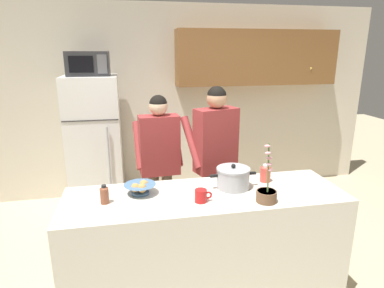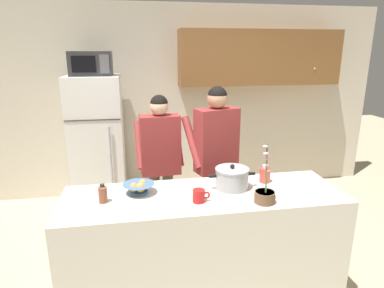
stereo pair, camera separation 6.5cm
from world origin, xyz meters
TOP-DOWN VIEW (x-y plane):
  - back_wall_unit at (0.27, 2.25)m, footprint 6.00×0.48m
  - kitchen_island at (0.00, 0.00)m, footprint 2.18×0.68m
  - refrigerator at (-0.98, 1.85)m, footprint 0.64×0.68m
  - microwave at (-0.98, 1.83)m, footprint 0.48×0.37m
  - person_near_pot at (-0.26, 0.93)m, footprint 0.50×0.43m
  - person_by_sink at (0.28, 0.78)m, footprint 0.60×0.53m
  - cooking_pot at (0.24, 0.08)m, footprint 0.38×0.27m
  - coffee_mug at (-0.07, -0.13)m, footprint 0.13×0.09m
  - bread_bowl at (-0.50, 0.10)m, footprint 0.25×0.25m
  - bottle_near_edge at (-0.76, -0.01)m, footprint 0.06×0.06m
  - bottle_mid_counter at (0.55, 0.15)m, footprint 0.09×0.09m
  - potted_orchid at (0.40, -0.22)m, footprint 0.15×0.15m

SIDE VIEW (x-z plane):
  - kitchen_island at x=0.00m, z-range 0.00..0.92m
  - refrigerator at x=-0.98m, z-range 0.00..1.71m
  - coffee_mug at x=-0.07m, z-range 0.92..1.02m
  - bread_bowl at x=-0.50m, z-range 0.92..1.02m
  - person_near_pot at x=-0.26m, z-range 0.19..1.77m
  - potted_orchid at x=0.40m, z-range 0.77..1.21m
  - bottle_near_edge at x=-0.76m, z-range 0.92..1.06m
  - bottle_mid_counter at x=0.55m, z-range 0.92..1.07m
  - cooking_pot at x=0.24m, z-range 0.90..1.11m
  - person_by_sink at x=0.28m, z-range 0.21..1.88m
  - back_wall_unit at x=0.27m, z-range 0.14..2.74m
  - microwave at x=-0.98m, z-range 1.71..1.99m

